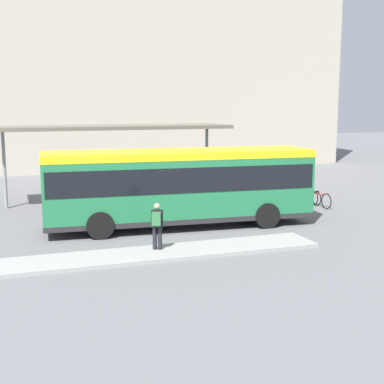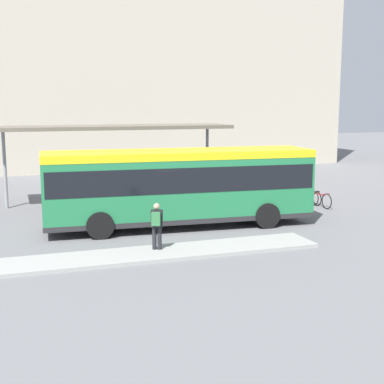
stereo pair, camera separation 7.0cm
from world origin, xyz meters
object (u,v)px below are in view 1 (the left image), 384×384
Objects in this scene: bicycle_orange at (311,197)px; potted_planter_near_shelter at (191,191)px; bicycle_red at (320,199)px; city_bus at (180,182)px; bicycle_yellow at (306,194)px; pedestrian_waiting at (157,223)px.

potted_planter_near_shelter is (-5.90, 1.32, 0.42)m from bicycle_orange.
bicycle_orange is 1.13× the size of potted_planter_near_shelter.
bicycle_red is 6.25m from potted_planter_near_shelter.
bicycle_red is 1.19× the size of potted_planter_near_shelter.
bicycle_red is (7.73, 1.79, -1.44)m from city_bus.
city_bus reaches higher than bicycle_red.
city_bus is at bearing -115.39° from potted_planter_near_shelter.
city_bus is 8.33m from bicycle_orange.
city_bus is 6.45× the size of bicycle_orange.
bicycle_red is 1.70m from bicycle_yellow.
bicycle_red is at bearing -20.24° from potted_planter_near_shelter.
potted_planter_near_shelter reaches higher than bicycle_orange.
potted_planter_near_shelter is (-6.09, 0.47, 0.43)m from bicycle_yellow.
bicycle_orange is at bearing 173.19° from bicycle_red.
bicycle_orange is (9.70, 6.14, -0.66)m from pedestrian_waiting.
potted_planter_near_shelter is at bearing 68.27° from city_bus.
pedestrian_waiting is 11.50m from bicycle_orange.
city_bus is 4.49m from potted_planter_near_shelter.
city_bus is 6.75× the size of bicycle_yellow.
potted_planter_near_shelter is at bearing -114.26° from bicycle_red.
pedestrian_waiting is at bearing -65.28° from bicycle_red.
bicycle_yellow is at bearing 164.82° from bicycle_orange.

